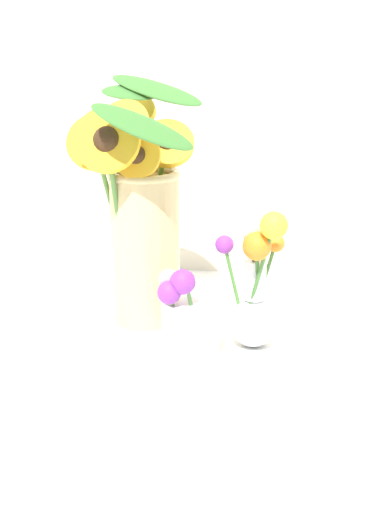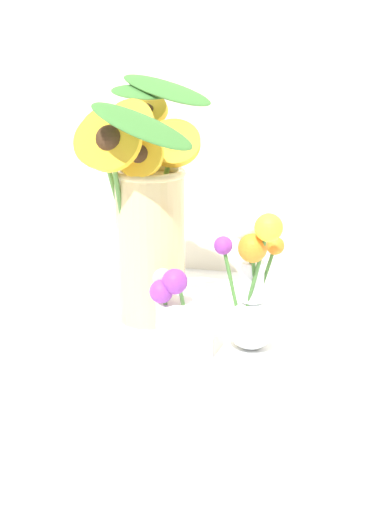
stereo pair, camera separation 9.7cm
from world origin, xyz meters
TOP-DOWN VIEW (x-y plane):
  - ground_plane at (0.00, 0.00)m, footprint 6.00×6.00m
  - serving_tray at (-0.00, 0.12)m, footprint 0.45×0.45m
  - mason_jar_sunflowers at (-0.08, 0.17)m, footprint 0.19×0.25m
  - vase_small_center at (0.00, 0.04)m, footprint 0.08×0.08m
  - vase_bulb_right at (0.09, 0.09)m, footprint 0.10×0.09m

SIDE VIEW (x-z plane):
  - ground_plane at x=0.00m, z-range 0.00..0.00m
  - serving_tray at x=0.00m, z-range 0.00..0.02m
  - vase_small_center at x=0.00m, z-range 0.01..0.14m
  - vase_bulb_right at x=0.09m, z-range 0.01..0.21m
  - mason_jar_sunflowers at x=-0.08m, z-range 0.00..0.36m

